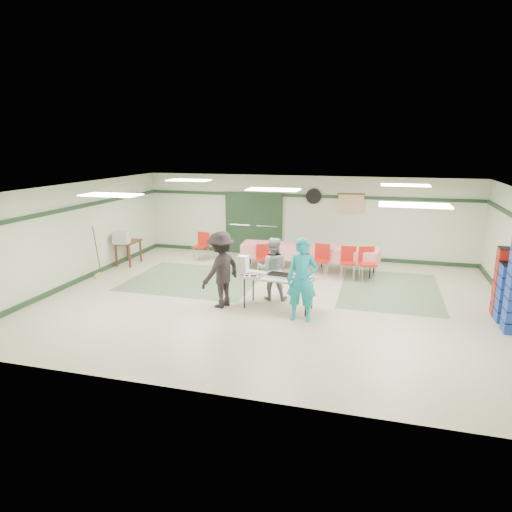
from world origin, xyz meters
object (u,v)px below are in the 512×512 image
(volunteer_grey, at_px, (273,269))
(office_printer, at_px, (122,238))
(chair_d, at_px, (263,255))
(chair_b, at_px, (322,257))
(volunteer_teal, at_px, (302,280))
(printer_table, at_px, (128,244))
(chair_a, at_px, (348,259))
(dining_table_b, at_px, (272,249))
(chair_loose_b, at_px, (202,243))
(serving_table, at_px, (278,279))
(broom, at_px, (97,251))
(crate_stack_red, at_px, (504,282))
(volunteer_dark, at_px, (221,270))
(chair_c, at_px, (367,260))
(chair_loose_a, at_px, (218,245))
(crate_stack_blue_a, at_px, (508,293))
(dining_table_a, at_px, (345,254))

(volunteer_grey, bearing_deg, office_printer, -25.89)
(chair_d, bearing_deg, chair_b, -17.22)
(volunteer_teal, bearing_deg, printer_table, 151.04)
(volunteer_grey, xyz_separation_m, chair_a, (1.64, 2.27, -0.21))
(dining_table_b, bearing_deg, chair_loose_b, 169.23)
(serving_table, relative_size, chair_a, 1.91)
(chair_a, bearing_deg, broom, -169.11)
(chair_a, height_order, printer_table, chair_a)
(crate_stack_red, bearing_deg, printer_table, 170.45)
(volunteer_dark, bearing_deg, chair_b, 170.01)
(volunteer_teal, xyz_separation_m, chair_d, (-1.76, 3.43, -0.39))
(chair_c, bearing_deg, volunteer_dark, -152.11)
(office_printer, bearing_deg, chair_b, -4.85)
(serving_table, distance_m, printer_table, 6.03)
(chair_c, bearing_deg, dining_table_b, 152.58)
(volunteer_teal, bearing_deg, chair_loose_a, 127.14)
(chair_a, distance_m, crate_stack_red, 4.04)
(chair_d, bearing_deg, chair_a, -17.42)
(volunteer_teal, bearing_deg, crate_stack_blue_a, 12.80)
(serving_table, bearing_deg, broom, 174.56)
(volunteer_dark, xyz_separation_m, crate_stack_red, (6.19, 1.11, -0.12))
(dining_table_a, height_order, dining_table_b, same)
(volunteer_dark, height_order, crate_stack_blue_a, volunteer_dark)
(chair_b, distance_m, chair_d, 1.73)
(dining_table_b, xyz_separation_m, chair_loose_b, (-2.42, 0.29, -0.01))
(dining_table_b, bearing_deg, volunteer_teal, -72.14)
(volunteer_dark, height_order, chair_a, volunteer_dark)
(chair_a, relative_size, chair_c, 0.98)
(crate_stack_red, bearing_deg, serving_table, -169.67)
(volunteer_teal, xyz_separation_m, crate_stack_blue_a, (4.23, 1.06, -0.26))
(chair_b, bearing_deg, chair_loose_a, 167.07)
(chair_loose_a, bearing_deg, volunteer_dark, -108.18)
(dining_table_b, relative_size, chair_loose_a, 2.35)
(chair_a, xyz_separation_m, crate_stack_red, (3.51, -1.99, 0.21))
(serving_table, relative_size, chair_loose_b, 1.91)
(chair_loose_b, height_order, crate_stack_red, crate_stack_red)
(serving_table, distance_m, volunteer_grey, 0.67)
(serving_table, distance_m, crate_stack_blue_a, 4.90)
(dining_table_a, bearing_deg, chair_c, -32.28)
(volunteer_dark, xyz_separation_m, dining_table_b, (0.35, 3.66, -0.32))
(chair_b, height_order, chair_c, same)
(chair_a, height_order, chair_b, chair_b)
(chair_b, bearing_deg, printer_table, -174.30)
(printer_table, bearing_deg, chair_c, -0.55)
(volunteer_teal, distance_m, office_printer, 6.70)
(chair_b, distance_m, crate_stack_blue_a, 4.88)
(chair_loose_a, bearing_deg, dining_table_a, -45.57)
(chair_d, height_order, broom, broom)
(chair_loose_b, bearing_deg, chair_loose_a, 29.49)
(volunteer_grey, distance_m, dining_table_a, 3.22)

